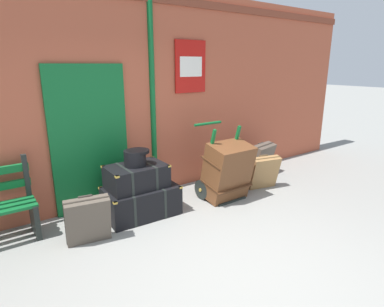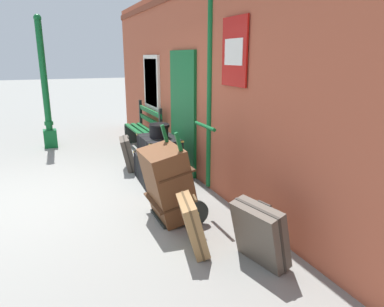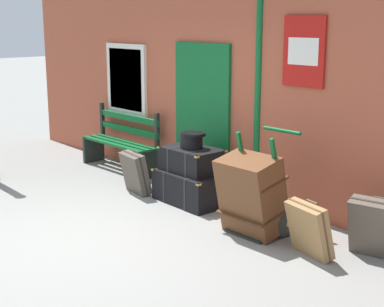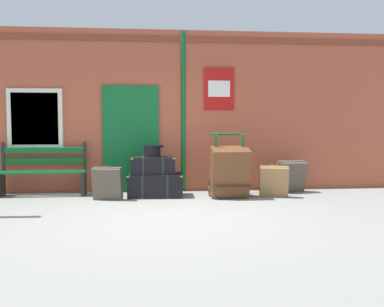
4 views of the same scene
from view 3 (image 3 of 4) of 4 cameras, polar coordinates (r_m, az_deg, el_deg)
The scene contains 11 objects.
ground_plane at distance 6.78m, azimuth -10.76°, elevation -8.14°, with size 60.00×60.00×0.00m, color gray.
brick_facade at distance 8.04m, azimuth 4.70°, elevation 7.11°, with size 10.40×0.35×3.20m.
platform_bench at distance 9.60m, azimuth -6.92°, elevation 1.06°, with size 1.60×0.43×1.01m.
steamer_trunk_base at distance 7.85m, azimuth 0.06°, elevation -3.33°, with size 1.04×0.70×0.43m.
steamer_trunk_middle at distance 7.80m, azimuth -0.03°, elevation -0.62°, with size 0.81×0.56×0.33m.
round_hatbox at distance 7.74m, azimuth -0.03°, elevation 1.42°, with size 0.36×0.32×0.22m.
porters_trolley at distance 6.84m, azimuth 6.83°, elevation -5.42°, with size 0.71×0.68×1.18m.
large_brown_trunk at distance 6.65m, azimuth 5.86°, elevation -4.06°, with size 0.70×0.61×0.95m.
suitcase_slate at distance 6.20m, azimuth 11.43°, elevation -7.33°, with size 0.57×0.40×0.60m.
suitcase_cream at distance 8.27m, azimuth -5.58°, elevation -1.90°, with size 0.55×0.35×0.61m.
suitcase_umber at distance 6.35m, azimuth 17.76°, elevation -6.98°, with size 0.62×0.44×0.65m.
Camera 3 is at (5.44, -3.23, 2.43)m, focal length 54.41 mm.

